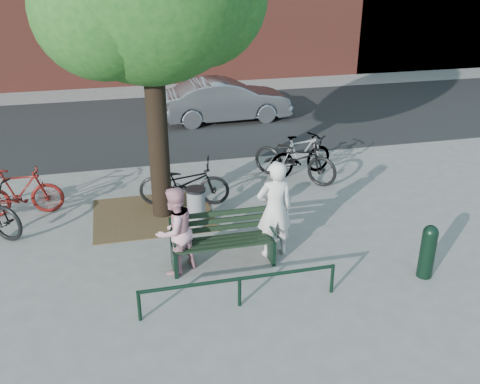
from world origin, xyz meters
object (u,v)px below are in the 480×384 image
object	(u,v)px
park_bench	(222,238)
bicycle_c	(184,183)
person_right	(175,231)
litter_bin	(196,207)
parked_car	(226,100)
bollard	(428,250)
person_left	(275,209)

from	to	relation	value
park_bench	bicycle_c	bearing A→B (deg)	96.61
person_right	bicycle_c	distance (m)	2.63
litter_bin	parked_car	size ratio (longest dim) A/B	0.20
bicycle_c	park_bench	bearing A→B (deg)	-160.68
bicycle_c	parked_car	xyz separation A→B (m)	(2.17, 5.86, 0.16)
bollard	park_bench	bearing A→B (deg)	159.15
park_bench	bollard	xyz separation A→B (m)	(3.18, -1.21, 0.03)
bollard	bicycle_c	xyz separation A→B (m)	(-3.47, 3.70, -0.00)
litter_bin	bicycle_c	bearing A→B (deg)	94.78
parked_car	person_left	bearing A→B (deg)	171.43
person_right	litter_bin	distance (m)	1.70
park_bench	parked_car	distance (m)	8.56
park_bench	bicycle_c	world-z (taller)	bicycle_c
litter_bin	bicycle_c	xyz separation A→B (m)	(-0.09, 1.02, 0.10)
person_right	park_bench	bearing A→B (deg)	150.95
person_left	person_right	xyz separation A→B (m)	(-1.75, -0.15, -0.12)
park_bench	litter_bin	bearing A→B (deg)	97.88
person_left	bicycle_c	xyz separation A→B (m)	(-1.24, 2.42, -0.38)
litter_bin	park_bench	bearing A→B (deg)	-82.12
person_right	parked_car	size ratio (longest dim) A/B	0.38
person_left	bicycle_c	bearing A→B (deg)	-64.34
park_bench	litter_bin	world-z (taller)	park_bench
park_bench	bollard	distance (m)	3.41
bollard	parked_car	distance (m)	9.65
parked_car	park_bench	bearing A→B (deg)	165.15
park_bench	litter_bin	distance (m)	1.49
person_left	parked_car	distance (m)	8.33
person_right	parked_car	xyz separation A→B (m)	(2.69, 8.43, -0.10)
person_left	bicycle_c	world-z (taller)	person_left
person_left	person_right	size ratio (longest dim) A/B	1.16
person_left	litter_bin	distance (m)	1.88
bollard	person_left	bearing A→B (deg)	150.11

